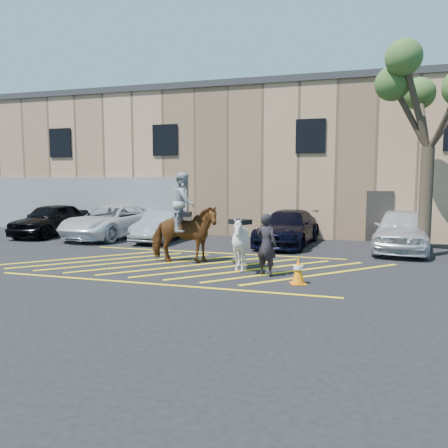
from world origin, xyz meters
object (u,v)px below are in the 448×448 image
(car_blue_suv, at_px, (288,228))
(traffic_cone, at_px, (298,270))
(car_black_suv, at_px, (51,220))
(car_white_suv, at_px, (402,230))
(handler, at_px, (266,245))
(tree, at_px, (430,90))
(mounted_bay, at_px, (184,227))
(car_white_pickup, at_px, (112,222))
(saddled_white, at_px, (240,243))
(car_silver_sedan, at_px, (163,226))

(car_blue_suv, distance_m, traffic_cone, 6.80)
(car_black_suv, distance_m, car_white_suv, 15.65)
(car_black_suv, distance_m, handler, 12.88)
(handler, distance_m, tree, 8.11)
(car_blue_suv, height_order, mounted_bay, mounted_bay)
(car_black_suv, relative_size, handler, 2.57)
(car_white_pickup, bearing_deg, handler, -28.16)
(car_white_suv, relative_size, saddled_white, 2.42)
(car_silver_sedan, bearing_deg, car_white_pickup, 173.59)
(car_silver_sedan, distance_m, car_white_suv, 9.81)
(car_silver_sedan, xyz_separation_m, mounted_bay, (2.82, -4.54, 0.52))
(car_blue_suv, height_order, traffic_cone, car_blue_suv)
(car_blue_suv, relative_size, saddled_white, 2.50)
(mounted_bay, bearing_deg, tree, 24.62)
(car_white_suv, xyz_separation_m, handler, (-4.08, -5.56, 0.08))
(mounted_bay, relative_size, traffic_cone, 4.01)
(mounted_bay, relative_size, tree, 0.40)
(car_white_suv, bearing_deg, car_white_pickup, -174.12)
(car_blue_suv, distance_m, saddled_white, 5.47)
(car_white_pickup, relative_size, car_silver_sedan, 1.34)
(car_white_suv, distance_m, handler, 6.89)
(car_silver_sedan, distance_m, handler, 8.02)
(saddled_white, bearing_deg, car_black_suv, 154.15)
(car_blue_suv, bearing_deg, traffic_cone, -73.82)
(car_black_suv, xyz_separation_m, mounted_bay, (8.66, -4.60, 0.41))
(saddled_white, bearing_deg, tree, 35.98)
(handler, bearing_deg, car_silver_sedan, -20.76)
(car_white_pickup, relative_size, tree, 0.74)
(car_white_suv, height_order, mounted_bay, mounted_bay)
(car_blue_suv, height_order, handler, handler)
(car_white_suv, height_order, saddled_white, saddled_white)
(tree, bearing_deg, car_silver_sedan, 174.22)
(car_blue_suv, relative_size, handler, 2.77)
(car_silver_sedan, bearing_deg, handler, -45.81)
(car_white_pickup, bearing_deg, car_black_suv, -170.40)
(car_silver_sedan, height_order, mounted_bay, mounted_bay)
(car_white_pickup, height_order, car_blue_suv, car_white_pickup)
(car_white_pickup, distance_m, car_white_suv, 12.48)
(tree, bearing_deg, handler, -135.91)
(car_blue_suv, distance_m, car_white_suv, 4.35)
(car_silver_sedan, bearing_deg, tree, -7.25)
(car_silver_sedan, xyz_separation_m, tree, (10.42, -1.06, 5.03))
(car_white_suv, height_order, traffic_cone, car_white_suv)
(car_white_suv, distance_m, tree, 5.03)
(car_silver_sedan, bearing_deg, traffic_cone, -44.87)
(car_blue_suv, xyz_separation_m, mounted_bay, (-2.65, -4.86, 0.47))
(car_white_suv, distance_m, mounted_bay, 8.31)
(car_white_suv, xyz_separation_m, saddled_white, (-4.97, -5.06, 0.02))
(handler, relative_size, mounted_bay, 0.60)
(traffic_cone, bearing_deg, saddled_white, 146.48)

